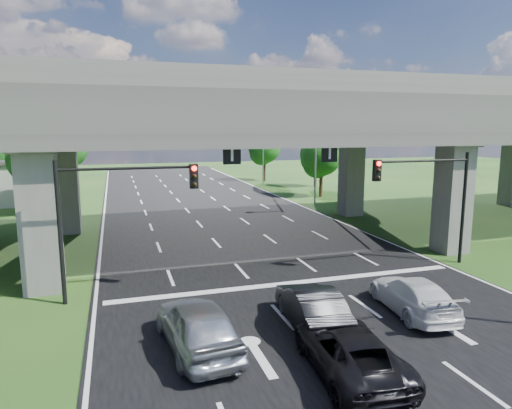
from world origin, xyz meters
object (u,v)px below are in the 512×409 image
signal_left (114,203)px  car_dark (311,307)px  car_trailing (349,351)px  streetlight_far (312,143)px  signal_right (431,188)px  car_silver (197,325)px  car_white (412,295)px  streetlight_beyond (260,139)px

signal_left → car_dark: (6.71, -5.09, -3.39)m
car_trailing → streetlight_far: bearing=-106.4°
signal_right → car_dark: bearing=-150.3°
signal_right → car_silver: size_ratio=1.20×
signal_left → car_white: size_ratio=1.25×
signal_left → car_white: (11.11, -5.02, -3.46)m
car_trailing → streetlight_beyond: bearing=-98.9°
car_white → signal_left: bearing=-16.8°
signal_right → car_dark: 10.83m
streetlight_far → car_trailing: 31.05m
car_trailing → car_white: bearing=-138.7°
car_silver → signal_left: bearing=-72.1°
streetlight_beyond → car_white: 41.95m
car_white → car_trailing: 5.69m
signal_right → streetlight_beyond: size_ratio=0.60×
signal_right → car_trailing: 12.87m
signal_right → car_white: signal_right is taller
signal_left → streetlight_far: bearing=48.2°
car_dark → car_silver: bearing=12.4°
car_trailing → signal_right: bearing=-132.1°
signal_right → streetlight_far: bearing=83.5°
car_dark → car_trailing: size_ratio=0.94×
car_dark → car_trailing: (-0.23, -3.26, -0.08)m
signal_right → car_silver: 14.72m
signal_left → streetlight_beyond: size_ratio=0.60×
streetlight_beyond → streetlight_far: bearing=-90.0°
car_silver → streetlight_far: bearing=-126.8°
streetlight_far → car_silver: streetlight_far is taller
streetlight_far → streetlight_beyond: size_ratio=1.00×
car_white → streetlight_far: bearing=-97.7°
signal_left → streetlight_beyond: 40.30m
streetlight_beyond → car_silver: streetlight_beyond is taller
streetlight_far → car_dark: streetlight_far is taller
streetlight_beyond → car_white: streetlight_beyond is taller
car_silver → car_white: 8.70m
streetlight_far → car_trailing: bearing=-111.9°
streetlight_far → car_trailing: streetlight_far is taller
car_silver → car_trailing: bearing=139.9°
streetlight_far → car_silver: bearing=-121.2°
car_dark → car_trailing: bearing=92.1°
car_dark → car_white: (4.39, 0.07, -0.07)m
streetlight_far → car_white: 26.49m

